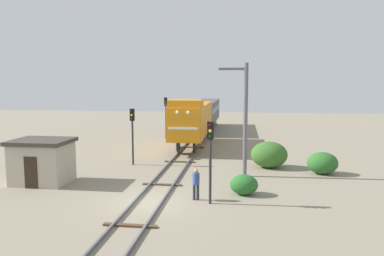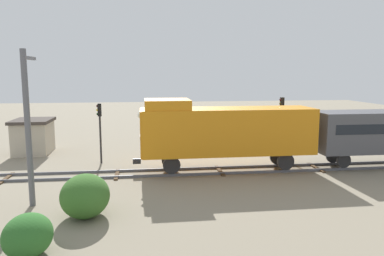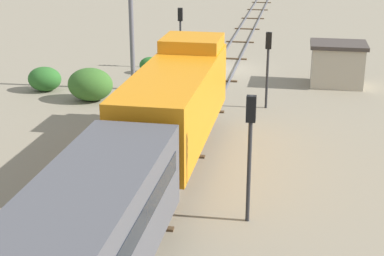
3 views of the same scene
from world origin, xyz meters
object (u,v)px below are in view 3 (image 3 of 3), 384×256
Objects in this scene: traffic_signal_far at (250,136)px; relay_hut at (337,64)px; traffic_signal_near at (180,27)px; traffic_signal_mid at (268,56)px; locomotive at (177,98)px; worker_near_track at (190,57)px; catenary_mast at (132,25)px.

traffic_signal_far is 1.31× the size of relay_hut.
traffic_signal_near is 10.65m from traffic_signal_mid.
traffic_signal_near is at bearing -79.07° from locomotive.
traffic_signal_mid is 9.95m from worker_near_track.
traffic_signal_far is 19.59m from relay_hut.
locomotive is 2.71× the size of traffic_signal_mid.
locomotive is 15.87m from relay_hut.
traffic_signal_near is at bearing -72.65° from traffic_signal_far.
traffic_signal_far reaches higher than relay_hut.
locomotive is at bearing 67.50° from traffic_signal_mid.
traffic_signal_mid is at bearing -112.50° from locomotive.
traffic_signal_near is 22.81m from traffic_signal_far.
locomotive is 6.34m from traffic_signal_far.
locomotive is 2.71× the size of traffic_signal_near.
relay_hut is (-9.90, 2.13, 0.40)m from worker_near_track.
traffic_signal_near reaches higher than relay_hut.
catenary_mast reaches higher than traffic_signal_far.
catenary_mast is at bearing -61.60° from traffic_signal_far.
relay_hut reaches higher than worker_near_track.
traffic_signal_far is 17.96m from catenary_mast.
traffic_signal_near reaches higher than traffic_signal_mid.
catenary_mast reaches higher than worker_near_track.
catenary_mast reaches higher than traffic_signal_mid.
traffic_signal_mid is (-3.40, -8.21, 0.20)m from locomotive.
traffic_signal_near is 11.14m from relay_hut.
traffic_signal_mid is 1.22× the size of relay_hut.
worker_near_track is (6.00, -21.25, -2.17)m from traffic_signal_far.
traffic_signal_near is at bearing -51.72° from traffic_signal_mid.
traffic_signal_far is at bearing 124.69° from locomotive.
traffic_signal_far is (-0.20, 13.41, 0.19)m from traffic_signal_mid.
worker_near_track is 10.14m from relay_hut.
worker_near_track is (-0.80, 0.52, -1.97)m from traffic_signal_near.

